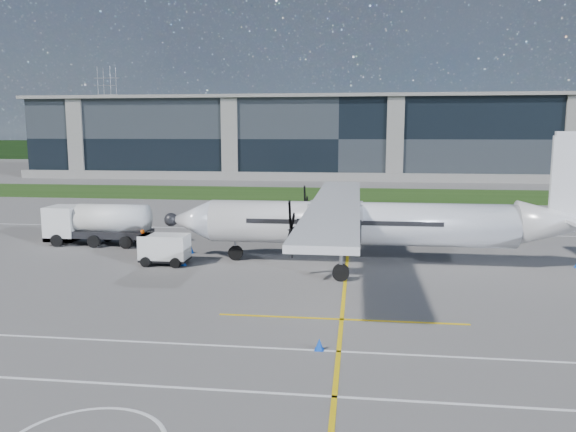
# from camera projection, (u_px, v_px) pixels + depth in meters

# --- Properties ---
(ground) EXTENTS (400.00, 400.00, 0.00)m
(ground) POSITION_uv_depth(u_px,v_px,m) (329.00, 201.00, 72.42)
(ground) COLOR #555351
(ground) RESTS_ON ground
(grass_strip) EXTENTS (400.00, 18.00, 0.04)m
(grass_strip) POSITION_uv_depth(u_px,v_px,m) (332.00, 194.00, 80.26)
(grass_strip) COLOR #1E3E11
(grass_strip) RESTS_ON ground
(terminal_building) EXTENTS (120.00, 20.00, 15.00)m
(terminal_building) POSITION_uv_depth(u_px,v_px,m) (340.00, 139.00, 110.53)
(terminal_building) COLOR black
(terminal_building) RESTS_ON ground
(tree_line) EXTENTS (400.00, 6.00, 6.00)m
(tree_line) POSITION_uv_depth(u_px,v_px,m) (347.00, 151.00, 170.06)
(tree_line) COLOR black
(tree_line) RESTS_ON ground
(pylon_west) EXTENTS (9.00, 4.60, 30.00)m
(pylon_west) POSITION_uv_depth(u_px,v_px,m) (108.00, 113.00, 187.95)
(pylon_west) COLOR gray
(pylon_west) RESTS_ON ground
(yellow_taxiway_centerline) EXTENTS (0.20, 70.00, 0.01)m
(yellow_taxiway_centerline) POSITION_uv_depth(u_px,v_px,m) (348.00, 250.00, 42.62)
(yellow_taxiway_centerline) COLOR yellow
(yellow_taxiway_centerline) RESTS_ON ground
(white_lane_line) EXTENTS (90.00, 0.15, 0.01)m
(white_lane_line) POSITION_uv_depth(u_px,v_px,m) (248.00, 392.00, 19.44)
(white_lane_line) COLOR white
(white_lane_line) RESTS_ON ground
(turboprop_aircraft) EXTENTS (28.92, 29.99, 9.00)m
(turboprop_aircraft) POSITION_uv_depth(u_px,v_px,m) (376.00, 198.00, 37.46)
(turboprop_aircraft) COLOR silver
(turboprop_aircraft) RESTS_ON ground
(fuel_tanker_truck) EXTENTS (8.66, 2.81, 3.25)m
(fuel_tanker_truck) POSITION_uv_depth(u_px,v_px,m) (91.00, 224.00, 44.58)
(fuel_tanker_truck) COLOR silver
(fuel_tanker_truck) RESTS_ON ground
(baggage_tug) EXTENTS (3.40, 2.04, 2.04)m
(baggage_tug) POSITION_uv_depth(u_px,v_px,m) (165.00, 249.00, 37.96)
(baggage_tug) COLOR silver
(baggage_tug) RESTS_ON ground
(ground_crew_person) EXTENTS (0.60, 0.82, 1.98)m
(ground_crew_person) POSITION_uv_depth(u_px,v_px,m) (144.00, 239.00, 41.67)
(ground_crew_person) COLOR #F25907
(ground_crew_person) RESTS_ON ground
(safety_cone_nose_stbd) EXTENTS (0.36, 0.36, 0.50)m
(safety_cone_nose_stbd) POSITION_uv_depth(u_px,v_px,m) (191.00, 250.00, 41.55)
(safety_cone_nose_stbd) COLOR #0A40B8
(safety_cone_nose_stbd) RESTS_ON ground
(safety_cone_fwd) EXTENTS (0.36, 0.36, 0.50)m
(safety_cone_fwd) POSITION_uv_depth(u_px,v_px,m) (147.00, 256.00, 39.54)
(safety_cone_fwd) COLOR #0A40B8
(safety_cone_fwd) RESTS_ON ground
(safety_cone_portwing) EXTENTS (0.36, 0.36, 0.50)m
(safety_cone_portwing) POSITION_uv_depth(u_px,v_px,m) (319.00, 344.00, 23.13)
(safety_cone_portwing) COLOR #0A40B8
(safety_cone_portwing) RESTS_ON ground
(safety_cone_nose_port) EXTENTS (0.36, 0.36, 0.50)m
(safety_cone_nose_port) POSITION_uv_depth(u_px,v_px,m) (184.00, 262.00, 37.64)
(safety_cone_nose_port) COLOR #0A40B8
(safety_cone_nose_port) RESTS_ON ground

